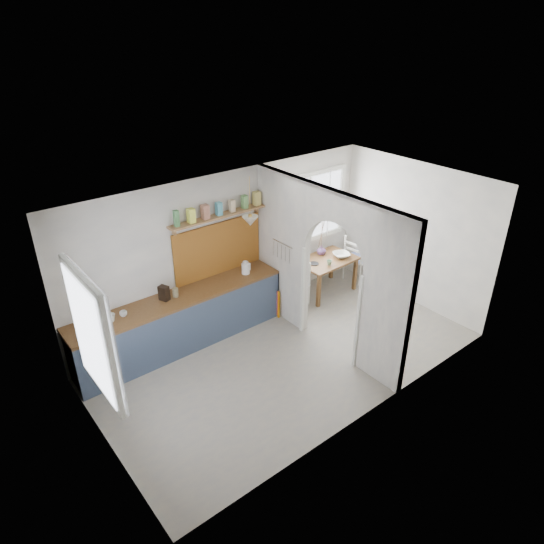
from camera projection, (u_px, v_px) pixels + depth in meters
floor at (288, 356)px, 7.62m from camera, size 5.80×3.20×0.01m
ceiling at (292, 198)px, 6.41m from camera, size 5.80×3.20×0.01m
walls at (290, 284)px, 7.01m from camera, size 5.81×3.21×2.60m
partition at (322, 260)px, 7.37m from camera, size 0.12×3.20×2.60m
kitchen_window at (90, 336)px, 5.26m from camera, size 0.10×1.16×1.50m
nook_window at (309, 208)px, 8.95m from camera, size 1.76×0.10×1.30m
counter at (181, 320)px, 7.70m from camera, size 3.50×0.60×0.90m
sink at (97, 327)px, 6.76m from camera, size 0.40×0.40×0.02m
backsplash at (218, 249)px, 7.96m from camera, size 1.65×0.03×0.90m
shelf at (219, 213)px, 7.60m from camera, size 1.75×0.20×0.21m
pendant_lamp at (250, 221)px, 7.62m from camera, size 0.26×0.26×0.16m
utensil_rail at (283, 244)px, 7.90m from camera, size 0.02×0.50×0.02m
dining_table at (325, 275)px, 9.26m from camera, size 1.13×0.77×0.69m
chair_left at (296, 286)px, 8.74m from camera, size 0.51×0.51×0.85m
chair_right at (358, 257)px, 9.66m from camera, size 0.49×0.49×0.96m
kettle at (246, 268)px, 8.11m from camera, size 0.18×0.15×0.22m
mug_a at (111, 318)px, 6.84m from camera, size 0.15×0.15×0.12m
mug_b at (123, 314)px, 6.97m from camera, size 0.12×0.12×0.08m
knife_block at (164, 293)px, 7.34m from camera, size 0.15×0.18×0.23m
jar at (175, 293)px, 7.44m from camera, size 0.12×0.12×0.15m
towel_magenta at (278, 304)px, 8.49m from camera, size 0.02×0.03×0.49m
towel_orange at (279, 305)px, 8.48m from camera, size 0.02×0.03×0.56m
bowl at (341, 255)px, 9.17m from camera, size 0.41×0.41×0.08m
table_cup at (329, 263)px, 8.87m from camera, size 0.10×0.10×0.09m
plate at (314, 264)px, 8.92m from camera, size 0.18×0.18×0.01m
vase at (321, 250)px, 9.25m from camera, size 0.22×0.22×0.18m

